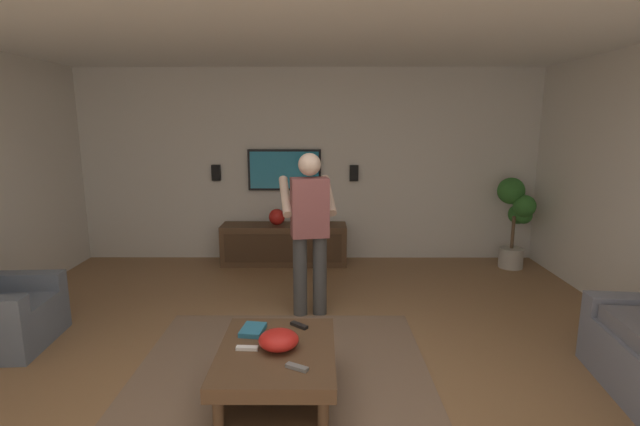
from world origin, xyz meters
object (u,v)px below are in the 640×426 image
object	(u,v)px
remote_grey	(297,367)
remote_black	(299,325)
coffee_table	(277,362)
remote_white	(247,348)
tv	(285,170)
potted_plant_tall	(516,214)
wall_speaker_left	(354,173)
media_console	(284,244)
wall_speaker_right	(216,173)
vase_round	(277,217)
book	(253,330)
person_standing	(309,225)
bowl	(279,340)

from	to	relation	value
remote_grey	remote_black	bearing A→B (deg)	-60.01
coffee_table	remote_white	size ratio (longest dim) A/B	6.67
tv	potted_plant_tall	distance (m)	3.16
remote_black	wall_speaker_left	xyz separation A→B (m)	(3.15, -0.62, 0.82)
media_console	remote_black	size ratio (longest dim) A/B	11.33
wall_speaker_right	coffee_table	bearing A→B (deg)	-161.71
potted_plant_tall	vase_round	bearing A→B (deg)	87.39
tv	wall_speaker_left	size ratio (longest dim) A/B	4.59
potted_plant_tall	book	size ratio (longest dim) A/B	5.51
potted_plant_tall	remote_grey	xyz separation A→B (m)	(-3.36, 2.73, -0.32)
coffee_table	wall_speaker_left	bearing A→B (deg)	-12.32
remote_black	wall_speaker_right	distance (m)	3.50
potted_plant_tall	wall_speaker_right	xyz separation A→B (m)	(0.40, 4.04, 0.51)
coffee_table	potted_plant_tall	world-z (taller)	potted_plant_tall
tv	wall_speaker_left	bearing A→B (deg)	90.78
tv	remote_black	world-z (taller)	tv
media_console	remote_grey	bearing A→B (deg)	5.79
coffee_table	remote_black	size ratio (longest dim) A/B	6.67
person_standing	remote_grey	world-z (taller)	person_standing
remote_black	wall_speaker_left	distance (m)	3.31
coffee_table	person_standing	size ratio (longest dim) A/B	0.61
bowl	remote_white	distance (m)	0.22
potted_plant_tall	wall_speaker_right	world-z (taller)	wall_speaker_right
bowl	remote_white	bearing A→B (deg)	95.63
vase_round	remote_white	bearing A→B (deg)	-178.31
remote_white	vase_round	bearing A→B (deg)	-85.75
person_standing	remote_white	xyz separation A→B (m)	(-1.54, 0.39, -0.52)
coffee_table	book	size ratio (longest dim) A/B	4.55
bowl	wall_speaker_left	xyz separation A→B (m)	(3.49, -0.75, 0.77)
remote_black	vase_round	distance (m)	2.93
book	wall_speaker_left	size ratio (longest dim) A/B	1.00
book	wall_speaker_right	world-z (taller)	wall_speaker_right
potted_plant_tall	tv	bearing A→B (deg)	82.77
coffee_table	potted_plant_tall	distance (m)	4.25
coffee_table	bowl	distance (m)	0.17
coffee_table	vase_round	bearing A→B (deg)	5.23
media_console	tv	size ratio (longest dim) A/B	1.68
coffee_table	media_console	size ratio (longest dim) A/B	0.59
book	tv	bearing A→B (deg)	8.19
person_standing	remote_grey	size ratio (longest dim) A/B	10.93
book	vase_round	size ratio (longest dim) A/B	1.00
coffee_table	wall_speaker_right	distance (m)	3.80
book	remote_black	bearing A→B (deg)	-66.53
wall_speaker_right	remote_grey	bearing A→B (deg)	-160.82
coffee_table	tv	bearing A→B (deg)	3.33
remote_grey	wall_speaker_right	distance (m)	4.07
media_console	wall_speaker_left	world-z (taller)	wall_speaker_left
coffee_table	vase_round	world-z (taller)	vase_round
coffee_table	tv	world-z (taller)	tv
coffee_table	book	world-z (taller)	book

